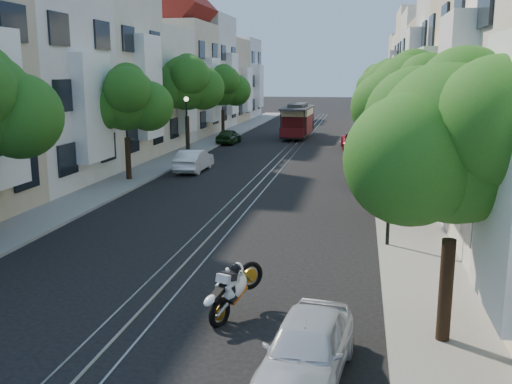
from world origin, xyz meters
The scene contains 25 objects.
ground centered at (0.00, 28.00, 0.00)m, with size 200.00×200.00×0.00m, color black.
sidewalk_east centered at (7.25, 28.00, 0.06)m, with size 2.50×80.00×0.12m, color gray.
sidewalk_west centered at (-7.25, 28.00, 0.06)m, with size 2.50×80.00×0.12m, color gray.
rail_left centered at (-0.55, 28.00, 0.01)m, with size 0.06×80.00×0.02m, color gray.
rail_slot centered at (0.00, 28.00, 0.01)m, with size 0.06×80.00×0.02m, color gray.
rail_right centered at (0.55, 28.00, 0.01)m, with size 0.06×80.00×0.02m, color gray.
lane_line centered at (0.00, 28.00, 0.00)m, with size 0.08×80.00×0.01m, color tan.
townhouses_east centered at (11.87, 27.91, 5.18)m, with size 7.75×72.00×12.00m.
townhouses_west centered at (-11.87, 27.91, 5.08)m, with size 7.75×72.00×11.76m.
tree_e_a centered at (7.26, -3.02, 4.40)m, with size 4.72×3.87×6.27m.
tree_e_b centered at (7.26, 8.98, 4.73)m, with size 4.93×4.08×6.68m.
tree_e_c centered at (7.26, 19.98, 4.60)m, with size 4.84×3.99×6.52m.
tree_e_d centered at (7.26, 30.98, 4.87)m, with size 5.01×4.16×6.85m.
tree_w_b centered at (-7.14, 13.98, 4.40)m, with size 4.72×3.87×6.27m.
tree_w_c centered at (-7.14, 24.98, 5.07)m, with size 5.13×4.28×7.09m.
tree_w_d centered at (-7.14, 35.98, 4.60)m, with size 4.84×3.99×6.52m.
lamp_east centered at (6.30, 4.00, 2.85)m, with size 0.32×0.32×4.16m.
lamp_west centered at (-6.30, 22.00, 2.85)m, with size 0.32×0.32×4.16m.
sportbike_rider centered at (2.37, -2.43, 0.75)m, with size 1.04×1.87×1.41m.
cable_car centered at (-0.41, 36.97, 1.69)m, with size 2.53×7.47×2.85m.
parked_car_e_near centered at (4.40, -5.00, 0.64)m, with size 1.52×3.77×1.28m, color silver.
parked_car_e_mid centered at (5.42, 14.59, 0.57)m, with size 1.21×3.48×1.15m, color #0C1C3E.
parked_car_e_far centered at (4.86, 29.89, 0.60)m, with size 1.98×4.28×1.19m, color maroon.
parked_car_w_mid centered at (-4.57, 17.69, 0.67)m, with size 1.41×4.06×1.34m, color white.
parked_car_w_far centered at (-5.60, 31.43, 0.62)m, with size 1.47×3.65×1.24m, color black.
Camera 1 is at (5.26, -15.12, 5.84)m, focal length 40.00 mm.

